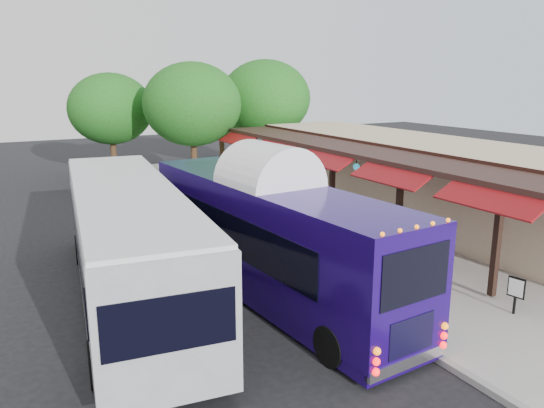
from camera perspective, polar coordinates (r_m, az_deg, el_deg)
ground at (r=17.05m, az=3.54°, el=-8.20°), size 90.00×90.00×0.00m
sidewalk at (r=22.86m, az=8.87°, el=-2.44°), size 10.00×40.00×0.15m
curb at (r=20.34m, az=-2.33°, el=-4.31°), size 0.20×40.00×0.16m
station_shelter at (r=24.62m, az=15.31°, el=2.62°), size 8.15×20.00×3.60m
coach_bus at (r=15.46m, az=-0.27°, el=-2.95°), size 3.19×11.30×3.57m
city_bus at (r=15.59m, az=-15.23°, el=-3.60°), size 4.16×12.62×3.33m
ped_a at (r=19.49m, az=3.42°, el=-2.25°), size 0.68×0.49×1.72m
ped_b at (r=18.27m, az=13.18°, el=-3.87°), size 0.94×0.83×1.61m
ped_c at (r=23.39m, az=2.78°, el=0.47°), size 1.11×0.82×1.75m
ped_d at (r=22.27m, az=0.72°, el=-0.02°), size 1.29×0.85×1.87m
sign_board at (r=15.55m, az=24.77°, el=-8.34°), size 0.14×0.46×1.02m
tree_left at (r=30.94m, az=-8.56°, el=10.55°), size 5.59×5.59×7.15m
tree_mid at (r=38.39m, az=-5.51°, el=10.52°), size 5.06×5.06×6.48m
tree_right at (r=34.65m, az=-0.73°, el=11.27°), size 5.78×5.78×7.40m
tree_far at (r=34.50m, az=-16.98°, el=9.76°), size 5.13×5.13×6.57m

